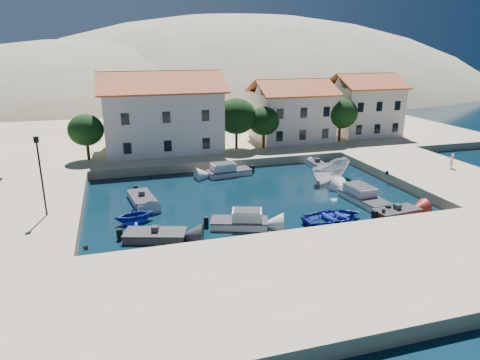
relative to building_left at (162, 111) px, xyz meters
name	(u,v)px	position (x,y,z in m)	size (l,w,h in m)	color
ground	(294,241)	(6.00, -28.00, -5.94)	(400.00, 400.00, 0.00)	black
quay_south	(334,276)	(6.00, -34.00, -5.44)	(52.00, 12.00, 1.00)	tan
quay_east	(433,174)	(26.50, -18.00, -5.44)	(11.00, 20.00, 1.00)	tan
quay_west	(31,214)	(-13.00, -18.00, -5.44)	(8.00, 20.00, 1.00)	tan
quay_north	(208,135)	(8.00, 10.00, -5.44)	(80.00, 36.00, 1.00)	tan
hills	(209,152)	(26.64, 95.62, -29.34)	(254.00, 176.00, 99.00)	gray
building_left	(162,111)	(0.00, 0.00, 0.00)	(14.70, 9.45, 9.70)	silver
building_mid	(292,109)	(18.00, 1.00, -0.71)	(10.50, 8.40, 8.30)	silver
building_right	(364,104)	(30.00, 2.00, -0.46)	(9.45, 8.40, 8.80)	silver
trees	(248,119)	(10.51, -2.54, -1.10)	(37.30, 5.30, 6.45)	#382314
lamppost	(40,169)	(-11.50, -20.00, -1.18)	(0.35, 0.25, 6.22)	black
bollards	(307,205)	(8.80, -24.13, -4.79)	(29.36, 9.56, 0.30)	black
motorboat_grey_sw	(155,236)	(-3.63, -24.75, -5.64)	(4.89, 3.23, 1.25)	#303035
cabin_cruiser_south	(239,221)	(2.93, -24.34, -5.46)	(4.82, 3.22, 1.60)	silver
rowboat_south	(333,222)	(10.53, -25.52, -5.94)	(3.74, 5.24, 1.08)	navy
motorboat_red_se	(397,213)	(16.24, -25.91, -5.64)	(4.10, 2.17, 1.25)	maroon
cabin_cruiser_east	(364,198)	(15.40, -22.30, -5.46)	(2.68, 5.57, 1.60)	silver
boat_east	(330,181)	(15.61, -15.46, -5.94)	(2.17, 5.78, 2.23)	silver
motorboat_white_ne	(317,165)	(16.67, -10.18, -5.64)	(1.53, 3.20, 1.25)	silver
rowboat_west	(135,222)	(-4.91, -21.08, -5.94)	(2.75, 3.19, 1.68)	navy
motorboat_white_west	(142,199)	(-4.00, -16.36, -5.64)	(2.55, 4.59, 1.25)	silver
cabin_cruiser_north	(229,171)	(5.85, -10.41, -5.46)	(5.05, 2.55, 1.60)	silver
pedestrian	(452,161)	(28.73, -17.88, -4.12)	(0.59, 0.39, 1.63)	silver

